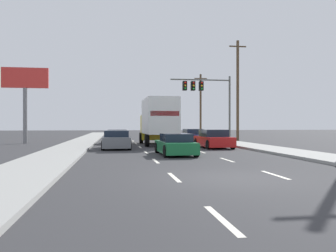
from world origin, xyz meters
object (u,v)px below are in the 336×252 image
Objects in this scene: car_navy at (193,137)px; utility_pole_far at (201,104)px; car_black at (117,137)px; traffic_signal_mast at (203,91)px; roadside_billboard at (25,89)px; car_gray at (116,140)px; utility_pole_mid at (238,89)px; car_red at (213,139)px; box_truck at (158,119)px; car_green at (175,145)px.

utility_pole_far is at bearing 73.73° from car_navy.
traffic_signal_mast is at bearing 24.75° from car_black.
roadside_billboard is at bearing -170.31° from traffic_signal_mast.
car_gray is 14.94m from traffic_signal_mast.
utility_pole_mid is (3.39, -1.07, 0.09)m from traffic_signal_mast.
utility_pole_far is at bearing 63.32° from car_gray.
car_red reaches higher than car_navy.
utility_pole_far is at bearing 77.05° from traffic_signal_mast.
car_red reaches higher than car_gray.
car_gray is at bearing -130.36° from box_truck.
car_green is (3.21, -5.39, -0.04)m from car_gray.
traffic_signal_mast is at bearing -102.95° from utility_pole_far.
utility_pole_mid is at bearing 61.23° from car_red.
utility_pole_far reaches higher than car_green.
utility_pole_mid is (9.17, 15.33, 4.75)m from car_green.
utility_pole_mid is at bearing 5.13° from roadside_billboard.
traffic_signal_mast reaches higher than car_navy.
roadside_billboard is at bearing -141.94° from utility_pole_far.
car_green is at bearing -120.88° from utility_pole_mid.
utility_pole_mid is at bearing -17.49° from traffic_signal_mast.
car_red is at bearing -44.82° from car_black.
traffic_signal_mast is 1.01× the size of roadside_billboard.
car_red is at bearing -28.26° from roadside_billboard.
traffic_signal_mast reaches higher than car_red.
utility_pole_mid reaches higher than car_gray.
car_red is (3.56, -3.92, -1.51)m from box_truck.
car_green is 18.00m from traffic_signal_mast.
utility_pole_mid reaches higher than car_red.
box_truck reaches higher than car_green.
car_black is 1.02× the size of car_navy.
car_red is (6.87, -6.82, 0.04)m from car_black.
box_truck is at bearing 49.64° from car_gray.
roadside_billboard is (-11.18, 13.50, 4.25)m from car_green.
car_navy is (3.75, 12.13, 0.04)m from car_green.
roadside_billboard is at bearing -174.87° from utility_pole_mid.
roadside_billboard is (-7.97, 8.11, 4.21)m from car_gray.
utility_pole_far is (11.80, 16.75, 3.97)m from car_black.
traffic_signal_mast is at bearing 162.51° from utility_pole_mid.
car_black is at bearing -8.47° from roadside_billboard.
utility_pole_mid reaches higher than roadside_billboard.
car_navy reaches higher than car_black.
box_truck reaches higher than car_gray.
utility_pole_mid reaches higher than car_green.
utility_pole_mid is (5.42, 3.20, 4.70)m from car_navy.
roadside_billboard is (-11.37, 4.10, 2.68)m from box_truck.
utility_pole_mid is 1.53× the size of roadside_billboard.
box_truck is at bearing -41.26° from car_black.
car_black reaches higher than car_green.
traffic_signal_mast reaches higher than car_gray.
traffic_signal_mast is (2.02, 10.92, 4.59)m from car_red.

